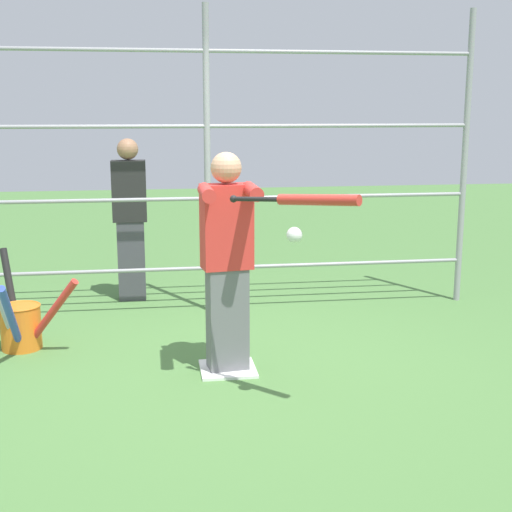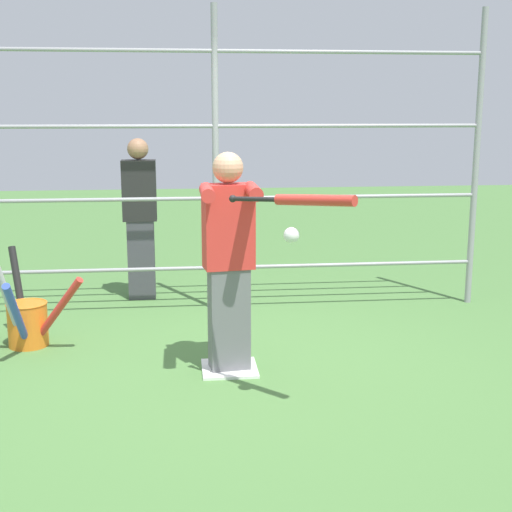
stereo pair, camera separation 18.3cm
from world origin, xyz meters
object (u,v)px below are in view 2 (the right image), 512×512
(baseball_bat_swinging, at_px, (304,200))
(bat_bucket, at_px, (27,320))
(softball_in_flight, at_px, (291,235))
(bystander_behind_fence, at_px, (140,217))
(batter, at_px, (229,256))

(baseball_bat_swinging, bearing_deg, bat_bucket, -37.99)
(baseball_bat_swinging, xyz_separation_m, softball_in_flight, (0.06, -0.04, -0.21))
(bystander_behind_fence, bearing_deg, batter, 108.89)
(baseball_bat_swinging, distance_m, bystander_behind_fence, 3.18)
(baseball_bat_swinging, relative_size, softball_in_flight, 7.46)
(baseball_bat_swinging, bearing_deg, batter, -64.77)
(batter, distance_m, softball_in_flight, 0.89)
(bystander_behind_fence, bearing_deg, baseball_bat_swinging, 110.71)
(batter, height_order, bystander_behind_fence, bystander_behind_fence)
(bat_bucket, height_order, bystander_behind_fence, bystander_behind_fence)
(batter, bearing_deg, softball_in_flight, 112.35)
(batter, bearing_deg, bat_bucket, -24.27)
(softball_in_flight, bearing_deg, bat_bucket, -38.24)
(batter, relative_size, baseball_bat_swinging, 2.21)
(baseball_bat_swinging, relative_size, bystander_behind_fence, 0.45)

